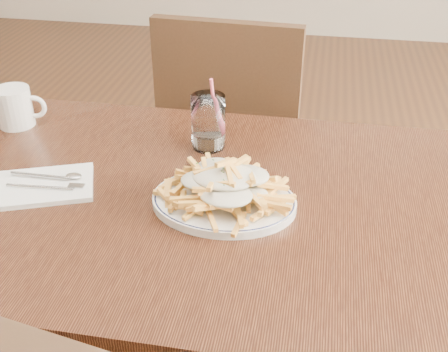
% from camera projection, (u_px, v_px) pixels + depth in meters
% --- Properties ---
extents(table, '(1.20, 0.80, 0.75)m').
position_uv_depth(table, '(185.00, 224.00, 1.21)').
color(table, black).
rests_on(table, ground).
extents(chair_far, '(0.46, 0.46, 0.95)m').
position_uv_depth(chair_far, '(234.00, 136.00, 1.85)').
color(chair_far, black).
rests_on(chair_far, ground).
extents(fries_plate, '(0.34, 0.31, 0.02)m').
position_uv_depth(fries_plate, '(224.00, 201.00, 1.12)').
color(fries_plate, white).
rests_on(fries_plate, table).
extents(loaded_fries, '(0.29, 0.26, 0.07)m').
position_uv_depth(loaded_fries, '(224.00, 181.00, 1.10)').
color(loaded_fries, gold).
rests_on(loaded_fries, fries_plate).
extents(napkin, '(0.26, 0.21, 0.01)m').
position_uv_depth(napkin, '(39.00, 186.00, 1.18)').
color(napkin, white).
rests_on(napkin, table).
extents(cutlery, '(0.18, 0.07, 0.01)m').
position_uv_depth(cutlery, '(40.00, 182.00, 1.18)').
color(cutlery, silver).
rests_on(cutlery, napkin).
extents(water_glass, '(0.08, 0.08, 0.18)m').
position_uv_depth(water_glass, '(208.00, 125.00, 1.31)').
color(water_glass, white).
rests_on(water_glass, table).
extents(coffee_mug, '(0.13, 0.09, 0.10)m').
position_uv_depth(coffee_mug, '(15.00, 107.00, 1.41)').
color(coffee_mug, white).
rests_on(coffee_mug, table).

